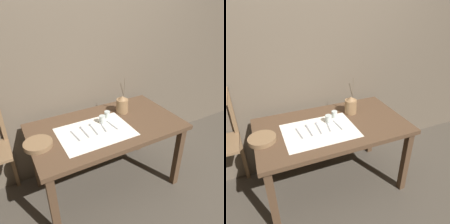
% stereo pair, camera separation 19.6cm
% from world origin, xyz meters
% --- Properties ---
extents(ground_plane, '(12.00, 12.00, 0.00)m').
position_xyz_m(ground_plane, '(0.00, 0.00, 0.00)').
color(ground_plane, '#473F35').
extents(stone_wall_back, '(7.00, 0.06, 2.40)m').
position_xyz_m(stone_wall_back, '(0.00, 0.50, 1.20)').
color(stone_wall_back, brown).
rests_on(stone_wall_back, ground_plane).
extents(wooden_table, '(1.38, 0.79, 0.73)m').
position_xyz_m(wooden_table, '(0.00, 0.00, 0.64)').
color(wooden_table, '#4C3523').
rests_on(wooden_table, ground_plane).
extents(linen_cloth, '(0.63, 0.45, 0.00)m').
position_xyz_m(linen_cloth, '(-0.14, -0.06, 0.73)').
color(linen_cloth, silver).
rests_on(linen_cloth, wooden_table).
extents(pitcher_with_flowers, '(0.12, 0.12, 0.38)m').
position_xyz_m(pitcher_with_flowers, '(0.25, 0.14, 0.81)').
color(pitcher_with_flowers, olive).
rests_on(pitcher_with_flowers, wooden_table).
extents(wooden_bowl, '(0.22, 0.22, 0.04)m').
position_xyz_m(wooden_bowl, '(-0.62, -0.02, 0.75)').
color(wooden_bowl, brown).
rests_on(wooden_bowl, wooden_table).
extents(glass_tumbler_near, '(0.06, 0.06, 0.07)m').
position_xyz_m(glass_tumbler_near, '(-0.02, 0.05, 0.77)').
color(glass_tumbler_near, '#B7C1BC').
rests_on(glass_tumbler_near, wooden_table).
extents(glass_tumbler_far, '(0.06, 0.06, 0.07)m').
position_xyz_m(glass_tumbler_far, '(0.07, 0.11, 0.77)').
color(glass_tumbler_far, '#B7C1BC').
rests_on(glass_tumbler_far, wooden_table).
extents(fork_outer, '(0.03, 0.17, 0.00)m').
position_xyz_m(fork_outer, '(-0.32, -0.03, 0.74)').
color(fork_outer, gray).
rests_on(fork_outer, wooden_table).
extents(spoon_inner, '(0.02, 0.18, 0.02)m').
position_xyz_m(spoon_inner, '(-0.23, 0.03, 0.74)').
color(spoon_inner, gray).
rests_on(spoon_inner, wooden_table).
extents(spoon_outer, '(0.02, 0.18, 0.02)m').
position_xyz_m(spoon_outer, '(-0.14, 0.03, 0.74)').
color(spoon_outer, gray).
rests_on(spoon_outer, wooden_table).
extents(fork_inner, '(0.04, 0.17, 0.00)m').
position_xyz_m(fork_inner, '(-0.05, -0.02, 0.74)').
color(fork_inner, gray).
rests_on(fork_inner, wooden_table).
extents(knife_center, '(0.03, 0.17, 0.00)m').
position_xyz_m(knife_center, '(0.04, -0.03, 0.74)').
color(knife_center, gray).
rests_on(knife_center, wooden_table).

